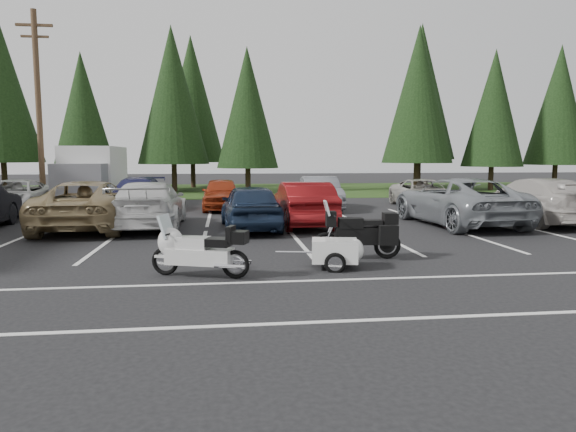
% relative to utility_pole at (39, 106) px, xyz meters
% --- Properties ---
extents(ground, '(120.00, 120.00, 0.00)m').
position_rel_utility_pole_xyz_m(ground, '(10.00, -12.00, -4.70)').
color(ground, black).
rests_on(ground, ground).
extents(grass_strip, '(80.00, 16.00, 0.01)m').
position_rel_utility_pole_xyz_m(grass_strip, '(10.00, 12.00, -4.69)').
color(grass_strip, '#183310').
rests_on(grass_strip, ground).
extents(lake_water, '(70.00, 50.00, 0.02)m').
position_rel_utility_pole_xyz_m(lake_water, '(14.00, 43.00, -4.70)').
color(lake_water, slate).
rests_on(lake_water, ground).
extents(utility_pole, '(1.60, 0.26, 9.00)m').
position_rel_utility_pole_xyz_m(utility_pole, '(0.00, 0.00, 0.00)').
color(utility_pole, '#473321').
rests_on(utility_pole, ground).
extents(box_truck, '(2.40, 5.60, 2.90)m').
position_rel_utility_pole_xyz_m(box_truck, '(2.00, 0.50, -3.25)').
color(box_truck, silver).
rests_on(box_truck, ground).
extents(stall_markings, '(32.00, 16.00, 0.01)m').
position_rel_utility_pole_xyz_m(stall_markings, '(10.00, -10.00, -4.69)').
color(stall_markings, silver).
rests_on(stall_markings, ground).
extents(conifer_3, '(3.87, 3.87, 9.02)m').
position_rel_utility_pole_xyz_m(conifer_3, '(-0.50, 9.40, 0.57)').
color(conifer_3, '#332316').
rests_on(conifer_3, ground).
extents(conifer_4, '(4.80, 4.80, 11.17)m').
position_rel_utility_pole_xyz_m(conifer_4, '(5.00, 10.90, 1.83)').
color(conifer_4, '#332316').
rests_on(conifer_4, ground).
extents(conifer_5, '(4.14, 4.14, 9.63)m').
position_rel_utility_pole_xyz_m(conifer_5, '(10.00, 9.60, 0.93)').
color(conifer_5, '#332316').
rests_on(conifer_5, ground).
extents(conifer_6, '(4.93, 4.93, 11.48)m').
position_rel_utility_pole_xyz_m(conifer_6, '(22.00, 10.10, 2.01)').
color(conifer_6, '#332316').
rests_on(conifer_6, ground).
extents(conifer_7, '(4.27, 4.27, 9.94)m').
position_rel_utility_pole_xyz_m(conifer_7, '(27.50, 9.80, 1.11)').
color(conifer_7, '#332316').
rests_on(conifer_7, ground).
extents(conifer_8, '(4.53, 4.53, 10.56)m').
position_rel_utility_pole_xyz_m(conifer_8, '(33.00, 10.60, 1.47)').
color(conifer_8, '#332316').
rests_on(conifer_8, ground).
extents(conifer_back_b, '(4.97, 4.97, 11.58)m').
position_rel_utility_pole_xyz_m(conifer_back_b, '(6.00, 15.50, 2.07)').
color(conifer_back_b, '#332316').
rests_on(conifer_back_b, ground).
extents(conifer_back_c, '(5.50, 5.50, 12.81)m').
position_rel_utility_pole_xyz_m(conifer_back_c, '(24.00, 14.80, 2.80)').
color(conifer_back_c, '#332316').
rests_on(conifer_back_c, ground).
extents(car_near_2, '(2.85, 5.89, 1.62)m').
position_rel_utility_pole_xyz_m(car_near_2, '(3.93, -7.45, -3.89)').
color(car_near_2, '#937D55').
rests_on(car_near_2, ground).
extents(car_near_3, '(2.26, 5.46, 1.58)m').
position_rel_utility_pole_xyz_m(car_near_3, '(5.89, -7.41, -3.91)').
color(car_near_3, silver).
rests_on(car_near_3, ground).
extents(car_near_4, '(2.03, 4.58, 1.53)m').
position_rel_utility_pole_xyz_m(car_near_4, '(9.27, -8.21, -3.93)').
color(car_near_4, '#162238').
rests_on(car_near_4, ground).
extents(car_near_5, '(1.72, 4.71, 1.54)m').
position_rel_utility_pole_xyz_m(car_near_5, '(11.15, -7.54, -3.93)').
color(car_near_5, maroon).
rests_on(car_near_5, ground).
extents(car_near_6, '(3.17, 6.18, 1.67)m').
position_rel_utility_pole_xyz_m(car_near_6, '(16.64, -7.89, -3.86)').
color(car_near_6, gray).
rests_on(car_near_6, ground).
extents(car_near_7, '(2.52, 5.75, 1.65)m').
position_rel_utility_pole_xyz_m(car_near_7, '(19.64, -7.79, -3.88)').
color(car_near_7, '#BBB3AB').
rests_on(car_near_7, ground).
extents(car_far_0, '(2.58, 5.27, 1.44)m').
position_rel_utility_pole_xyz_m(car_far_0, '(-0.40, -2.34, -3.98)').
color(car_far_0, white).
rests_on(car_far_0, ground).
extents(car_far_1, '(2.23, 5.17, 1.48)m').
position_rel_utility_pole_xyz_m(car_far_1, '(4.60, -2.01, -3.96)').
color(car_far_1, '#1D1D48').
rests_on(car_far_1, ground).
extents(car_far_2, '(1.75, 4.27, 1.45)m').
position_rel_utility_pole_xyz_m(car_far_2, '(8.28, -1.63, -3.97)').
color(car_far_2, maroon).
rests_on(car_far_2, ground).
extents(car_far_3, '(1.78, 4.60, 1.49)m').
position_rel_utility_pole_xyz_m(car_far_3, '(12.78, -2.06, -3.95)').
color(car_far_3, slate).
rests_on(car_far_3, ground).
extents(car_far_4, '(2.40, 4.87, 1.33)m').
position_rel_utility_pole_xyz_m(car_far_4, '(17.86, -1.64, -4.03)').
color(car_far_4, '#B0AAA1').
rests_on(car_far_4, ground).
extents(touring_motorcycle, '(2.40, 1.42, 1.27)m').
position_rel_utility_pole_xyz_m(touring_motorcycle, '(7.91, -14.89, -4.06)').
color(touring_motorcycle, silver).
rests_on(touring_motorcycle, ground).
extents(cargo_trailer, '(1.53, 1.03, 0.65)m').
position_rel_utility_pole_xyz_m(cargo_trailer, '(10.76, -14.46, -4.37)').
color(cargo_trailer, white).
rests_on(cargo_trailer, ground).
extents(adventure_motorcycle, '(2.38, 0.95, 1.42)m').
position_rel_utility_pole_xyz_m(adventure_motorcycle, '(11.50, -13.52, -3.99)').
color(adventure_motorcycle, black).
rests_on(adventure_motorcycle, ground).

